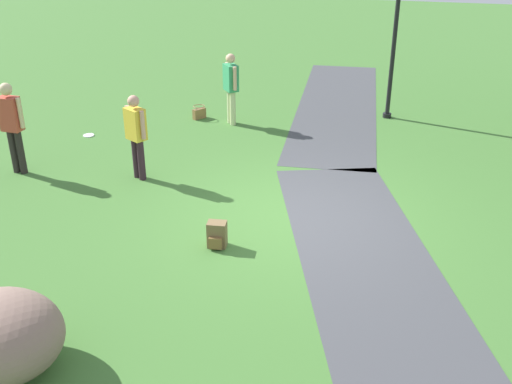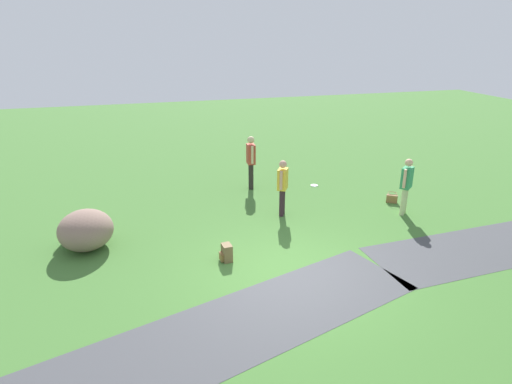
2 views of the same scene
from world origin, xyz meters
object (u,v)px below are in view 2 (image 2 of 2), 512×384
object	(u,v)px
man_near_boulder	(283,184)
woman_with_handbag	(406,183)
lawn_boulder	(86,230)
spare_backpack_on_lawn	(226,253)
backpack_by_boulder	(67,236)
passerby_on_path	(251,159)
frisbee_on_grass	(314,185)
handbag_on_grass	(392,198)

from	to	relation	value
man_near_boulder	woman_with_handbag	bearing A→B (deg)	165.23
lawn_boulder	spare_backpack_on_lawn	distance (m)	3.42
backpack_by_boulder	woman_with_handbag	bearing A→B (deg)	175.89
man_near_boulder	spare_backpack_on_lawn	world-z (taller)	man_near_boulder
passerby_on_path	backpack_by_boulder	xyz separation A→B (m)	(5.31, 2.55, -0.82)
passerby_on_path	spare_backpack_on_lawn	bearing A→B (deg)	68.16
passerby_on_path	spare_backpack_on_lawn	world-z (taller)	passerby_on_path
man_near_boulder	frisbee_on_grass	size ratio (longest dim) A/B	6.64
spare_backpack_on_lawn	frisbee_on_grass	bearing A→B (deg)	-133.46
passerby_on_path	man_near_boulder	bearing A→B (deg)	96.72
spare_backpack_on_lawn	frisbee_on_grass	distance (m)	5.61
lawn_boulder	backpack_by_boulder	bearing A→B (deg)	-35.85
lawn_boulder	man_near_boulder	size ratio (longest dim) A/B	0.94
spare_backpack_on_lawn	frisbee_on_grass	world-z (taller)	spare_backpack_on_lawn
lawn_boulder	backpack_by_boulder	distance (m)	0.66
passerby_on_path	spare_backpack_on_lawn	distance (m)	4.82
woman_with_handbag	man_near_boulder	xyz separation A→B (m)	(3.30, -0.87, -0.02)
handbag_on_grass	frisbee_on_grass	distance (m)	2.61
handbag_on_grass	spare_backpack_on_lawn	bearing A→B (deg)	20.45
passerby_on_path	frisbee_on_grass	world-z (taller)	passerby_on_path
handbag_on_grass	backpack_by_boulder	world-z (taller)	backpack_by_boulder
handbag_on_grass	spare_backpack_on_lawn	world-z (taller)	spare_backpack_on_lawn
backpack_by_boulder	frisbee_on_grass	world-z (taller)	backpack_by_boulder
lawn_boulder	woman_with_handbag	bearing A→B (deg)	178.04
spare_backpack_on_lawn	frisbee_on_grass	size ratio (longest dim) A/B	1.67
woman_with_handbag	spare_backpack_on_lawn	xyz separation A→B (m)	(5.34, 1.22, -0.74)
frisbee_on_grass	man_near_boulder	bearing A→B (deg)	47.41
backpack_by_boulder	spare_backpack_on_lawn	bearing A→B (deg)	152.31
lawn_boulder	handbag_on_grass	size ratio (longest dim) A/B	3.93
passerby_on_path	frisbee_on_grass	xyz separation A→B (m)	(-2.09, 0.34, -1.00)
passerby_on_path	handbag_on_grass	distance (m)	4.51
woman_with_handbag	backpack_by_boulder	size ratio (longest dim) A/B	4.04
lawn_boulder	spare_backpack_on_lawn	xyz separation A→B (m)	(-3.06, 1.51, -0.27)
backpack_by_boulder	passerby_on_path	bearing A→B (deg)	-154.39
backpack_by_boulder	handbag_on_grass	bearing A→B (deg)	-178.76
passerby_on_path	handbag_on_grass	bearing A→B (deg)	147.92
woman_with_handbag	frisbee_on_grass	distance (m)	3.34
lawn_boulder	handbag_on_grass	bearing A→B (deg)	-176.34
backpack_by_boulder	spare_backpack_on_lawn	size ratio (longest dim) A/B	1.00
man_near_boulder	handbag_on_grass	xyz separation A→B (m)	(-3.48, 0.04, -0.77)
handbag_on_grass	frisbee_on_grass	bearing A→B (deg)	-50.51
frisbee_on_grass	spare_backpack_on_lawn	bearing A→B (deg)	46.54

